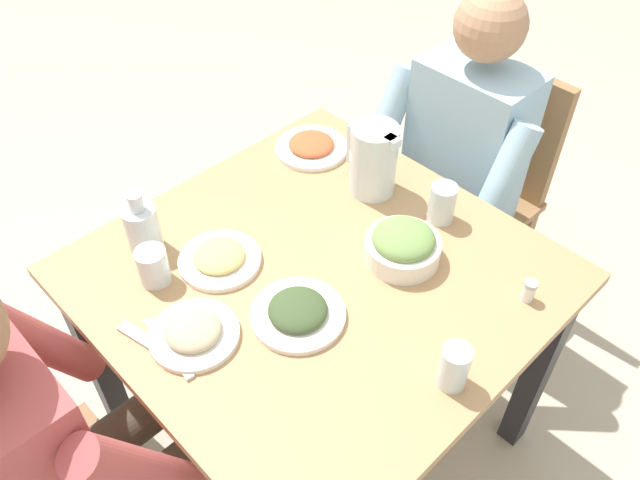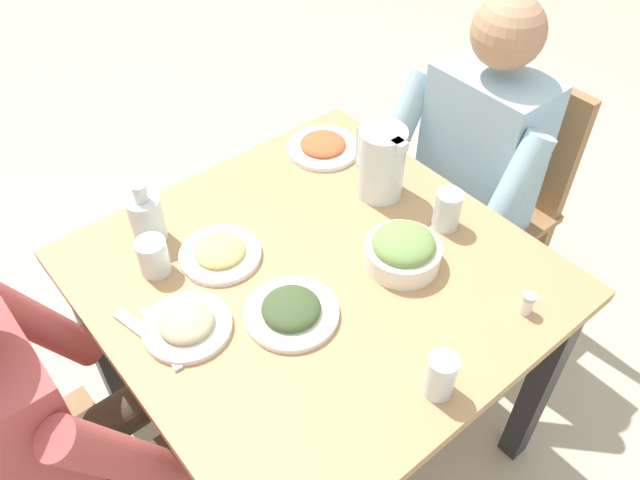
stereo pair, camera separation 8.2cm
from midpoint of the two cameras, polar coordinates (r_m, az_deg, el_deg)
The scene contains 18 objects.
ground_plane at distance 2.08m, azimuth -1.35°, elevation -16.71°, with size 8.00×8.00×0.00m, color #B7AD99.
dining_table at distance 1.56m, azimuth -1.74°, elevation -5.69°, with size 0.95×0.95×0.74m.
chair_near at distance 2.14m, azimuth 12.80°, elevation 5.07°, with size 0.40×0.40×0.87m.
diner_near at distance 1.92m, azimuth 9.87°, elevation 5.78°, with size 0.48×0.53×1.16m.
diner_far at distance 1.44m, azimuth -22.59°, elevation -16.18°, with size 0.48×0.53×1.16m.
water_pitcher at distance 1.62m, azimuth 3.31°, elevation 7.16°, with size 0.16×0.12×0.19m.
salad_bowl at distance 1.47m, azimuth 5.82°, elevation -0.51°, with size 0.18×0.18×0.09m.
plate_beans at distance 1.37m, azimuth -12.91°, elevation -8.09°, with size 0.19×0.19×0.04m.
plate_dolmas at distance 1.37m, azimuth -3.72°, elevation -6.48°, with size 0.21×0.21×0.04m.
plate_fries at distance 1.50m, azimuth -10.52°, elevation -1.64°, with size 0.19×0.19×0.04m.
plate_rice_curry at distance 1.80m, azimuth -2.10°, elevation 8.34°, with size 0.20×0.20×0.04m.
water_glass_near_right at distance 1.26m, azimuth 10.00°, elevation -11.15°, with size 0.06×0.06×0.10m, color silver.
water_glass_by_pitcher at distance 1.58m, azimuth 9.39°, elevation 3.22°, with size 0.07×0.07×0.10m, color silver.
water_glass_far_left at distance 1.47m, azimuth -16.23°, elevation -2.29°, with size 0.07×0.07×0.09m, color silver.
oil_carafe at distance 1.55m, azimuth -16.98°, elevation 0.81°, with size 0.08×0.08×0.16m.
salt_shaker at distance 1.45m, azimuth 16.60°, elevation -4.39°, with size 0.03×0.03×0.05m.
fork_near at distance 1.39m, azimuth -16.56°, elevation -8.87°, with size 0.17×0.03×0.01m, color silver.
knife_near at distance 1.37m, azimuth -15.10°, elevation -9.35°, with size 0.18×0.02×0.01m, color silver.
Camera 1 is at (-0.71, 0.69, 1.82)m, focal length 35.87 mm.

